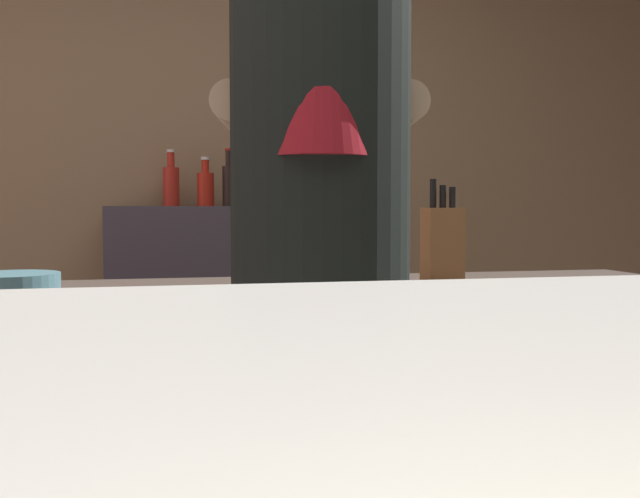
{
  "coord_description": "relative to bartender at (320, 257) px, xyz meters",
  "views": [
    {
      "loc": [
        -0.02,
        -1.24,
        1.09
      ],
      "look_at": [
        0.09,
        -0.75,
        1.06
      ],
      "focal_mm": 40.41,
      "sensor_mm": 36.0,
      "label": 1
    }
  ],
  "objects": [
    {
      "name": "prep_counter",
      "position": [
        0.07,
        0.45,
        -0.55
      ],
      "size": [
        2.1,
        0.6,
        0.89
      ],
      "primitive_type": "cube",
      "color": "#483C34",
      "rests_on": "ground"
    },
    {
      "name": "wall_back",
      "position": [
        -0.28,
        2.1,
        0.35
      ],
      "size": [
        5.2,
        0.1,
        2.7
      ],
      "primitive_type": "cube",
      "color": "#9A7E5A",
      "rests_on": "ground"
    },
    {
      "name": "mixing_bowl",
      "position": [
        -0.61,
        0.34,
        -0.08
      ],
      "size": [
        0.2,
        0.2,
        0.06
      ],
      "primitive_type": "cylinder",
      "color": "teal",
      "rests_on": "prep_counter"
    },
    {
      "name": "bottle_vinegar",
      "position": [
        -0.1,
        1.84,
        0.19
      ],
      "size": [
        0.07,
        0.07,
        0.21
      ],
      "color": "red",
      "rests_on": "back_shelf"
    },
    {
      "name": "bottle_soy",
      "position": [
        -0.25,
        1.92,
        0.2
      ],
      "size": [
        0.07,
        0.07,
        0.25
      ],
      "color": "red",
      "rests_on": "back_shelf"
    },
    {
      "name": "back_shelf",
      "position": [
        -0.14,
        1.82,
        -0.45
      ],
      "size": [
        0.76,
        0.36,
        1.1
      ],
      "primitive_type": "cube",
      "color": "#3E3943",
      "rests_on": "ground"
    },
    {
      "name": "bartender",
      "position": [
        0.0,
        0.0,
        0.0
      ],
      "size": [
        0.47,
        0.54,
        1.73
      ],
      "rotation": [
        0.0,
        0.0,
        1.37
      ],
      "color": "#312E38",
      "rests_on": "ground"
    },
    {
      "name": "bottle_olive_oil",
      "position": [
        -0.0,
        1.85,
        0.2
      ],
      "size": [
        0.05,
        0.05,
        0.25
      ],
      "color": "black",
      "rests_on": "back_shelf"
    },
    {
      "name": "knife_block",
      "position": [
        0.45,
        0.5,
        -0.0
      ],
      "size": [
        0.1,
        0.08,
        0.28
      ],
      "color": "#926036",
      "rests_on": "prep_counter"
    },
    {
      "name": "chefs_knife",
      "position": [
        0.28,
        0.4,
        -0.1
      ],
      "size": [
        0.24,
        0.09,
        0.01
      ],
      "primitive_type": "cube",
      "rotation": [
        0.0,
        0.0,
        0.23
      ],
      "color": "silver",
      "rests_on": "prep_counter"
    }
  ]
}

